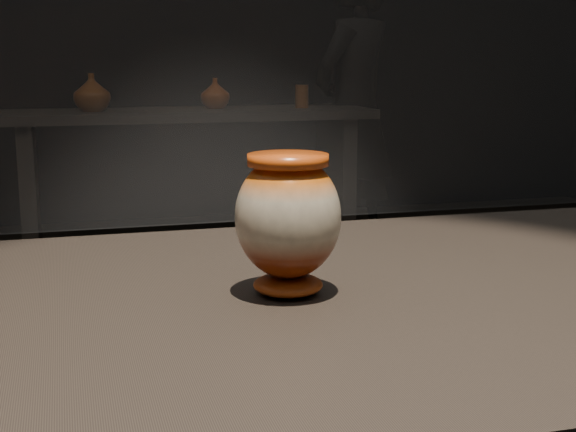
{
  "coord_description": "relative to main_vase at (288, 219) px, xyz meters",
  "views": [
    {
      "loc": [
        -0.16,
        -0.89,
        1.18
      ],
      "look_at": [
        0.09,
        0.0,
        1.0
      ],
      "focal_mm": 50.0,
      "sensor_mm": 36.0,
      "label": 1
    }
  ],
  "objects": [
    {
      "name": "back_vase_right",
      "position": [
        1.05,
        3.45,
        -0.03
      ],
      "size": [
        0.07,
        0.07,
        0.13
      ],
      "primitive_type": "cylinder",
      "color": "#904C15",
      "rests_on": "back_shelf"
    },
    {
      "name": "main_vase",
      "position": [
        0.0,
        0.0,
        0.0
      ],
      "size": [
        0.16,
        0.16,
        0.17
      ],
      "rotation": [
        0.0,
        0.0,
        0.31
      ],
      "color": "maroon",
      "rests_on": "display_plinth"
    },
    {
      "name": "visitor",
      "position": [
        1.45,
        3.69,
        -0.12
      ],
      "size": [
        0.76,
        0.72,
        1.75
      ],
      "primitive_type": "imported",
      "rotation": [
        0.0,
        0.0,
        3.77
      ],
      "color": "black",
      "rests_on": "ground"
    },
    {
      "name": "back_shelf",
      "position": [
        0.41,
        3.48,
        -0.36
      ],
      "size": [
        2.0,
        0.6,
        0.9
      ],
      "color": "black",
      "rests_on": "ground"
    },
    {
      "name": "back_vase_mid",
      "position": [
        0.57,
        3.5,
        -0.01
      ],
      "size": [
        0.23,
        0.23,
        0.17
      ],
      "primitive_type": "imported",
      "rotation": [
        0.0,
        0.0,
        3.82
      ],
      "color": "maroon",
      "rests_on": "back_shelf"
    },
    {
      "name": "back_vase_left",
      "position": [
        -0.1,
        3.42,
        0.01
      ],
      "size": [
        0.26,
        0.26,
        0.2
      ],
      "primitive_type": "imported",
      "rotation": [
        0.0,
        0.0,
        4.08
      ],
      "color": "#904C15",
      "rests_on": "back_shelf"
    }
  ]
}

